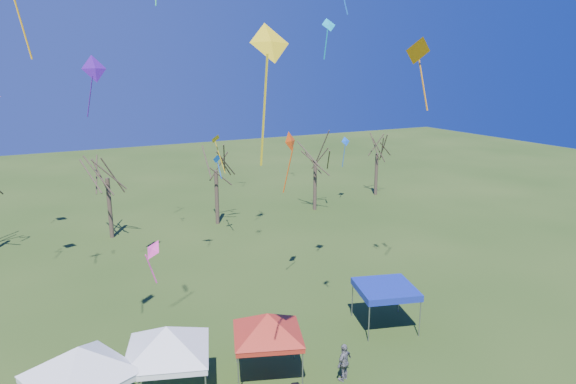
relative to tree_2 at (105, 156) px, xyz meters
name	(u,v)px	position (x,y,z in m)	size (l,w,h in m)	color
tree_2	(105,156)	(0.00, 0.00, 0.00)	(3.71, 3.71, 8.18)	#3D2D21
tree_3	(215,151)	(8.40, -0.33, -0.21)	(3.59, 3.59, 7.91)	#3D2D21
tree_4	(316,144)	(17.72, -0.38, -0.23)	(3.58, 3.58, 7.89)	#3D2D21
tree_5	(378,139)	(26.09, 1.69, -0.56)	(3.39, 3.39, 7.46)	#3D2D21
tent_white_west	(78,353)	(-4.28, -21.91, -3.18)	(4.06, 4.06, 3.86)	gray
tent_white_mid	(166,332)	(-1.18, -21.74, -3.25)	(4.05, 4.05, 3.77)	gray
tent_red	(267,318)	(2.91, -21.96, -3.55)	(3.62, 3.62, 3.39)	gray
tent_blue	(386,289)	(9.98, -20.67, -4.30)	(3.43, 3.43, 2.17)	gray
person_grey	(344,362)	(5.64, -23.58, -5.47)	(0.97, 0.40, 1.65)	slate
kite_22	(216,140)	(6.64, -5.59, 1.48)	(1.12, 1.07, 2.85)	yellow
kite_18	(329,26)	(8.49, -17.26, 8.37)	(0.77, 0.48, 1.97)	#0DADD1
kite_12	(346,142)	(21.25, 0.14, -0.36)	(0.94, 0.48, 2.86)	blue
kite_5	(270,45)	(0.49, -27.54, 6.97)	(1.15, 0.67, 3.60)	yellow
kite_19	(217,160)	(7.50, -3.20, -0.36)	(0.74, 0.55, 1.89)	blue
kite_27	(418,51)	(8.54, -23.66, 7.02)	(1.17, 0.75, 2.80)	orange
kite_1	(152,251)	(-1.29, -20.71, -0.33)	(0.78, 0.95, 1.84)	#FF38A6
kite_11	(95,69)	(-1.47, -10.08, 6.32)	(1.50, 1.07, 3.26)	#5C18AE
kite_17	(291,142)	(7.46, -15.29, 2.52)	(1.06, 0.86, 3.34)	#FA4D0D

